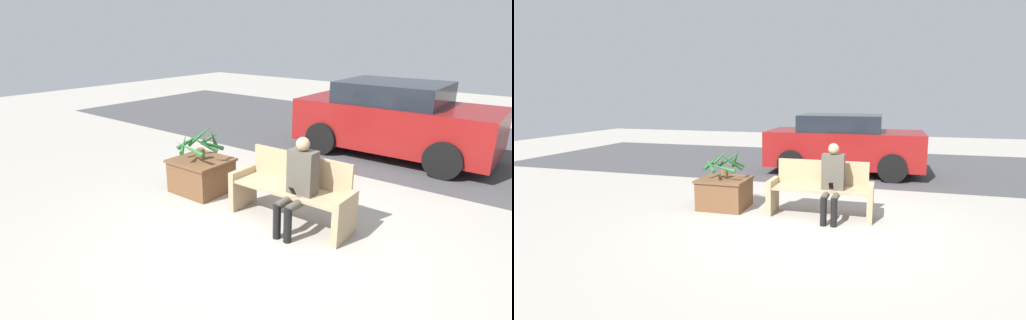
% 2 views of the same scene
% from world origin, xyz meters
% --- Properties ---
extents(ground_plane, '(30.00, 30.00, 0.00)m').
position_xyz_m(ground_plane, '(0.00, 0.00, 0.00)').
color(ground_plane, '#9E998E').
extents(road_surface, '(20.00, 6.00, 0.01)m').
position_xyz_m(road_surface, '(0.00, 5.76, 0.00)').
color(road_surface, '#424244').
rests_on(road_surface, ground_plane).
extents(bench, '(1.75, 0.55, 0.92)m').
position_xyz_m(bench, '(0.03, 0.51, 0.44)').
color(bench, tan).
rests_on(bench, ground_plane).
extents(person_seated, '(0.36, 0.61, 1.26)m').
position_xyz_m(person_seated, '(0.25, 0.32, 0.69)').
color(person_seated, '#4C473D').
rests_on(person_seated, ground_plane).
extents(planter_box, '(0.87, 0.82, 0.55)m').
position_xyz_m(planter_box, '(-1.72, 0.49, 0.29)').
color(planter_box, brown).
rests_on(planter_box, ground_plane).
extents(potted_plant, '(0.76, 0.74, 0.56)m').
position_xyz_m(potted_plant, '(-1.71, 0.49, 0.83)').
color(potted_plant, brown).
rests_on(potted_plant, planter_box).
extents(parked_car, '(3.93, 1.98, 1.53)m').
position_xyz_m(parked_car, '(-0.01, 4.43, 0.77)').
color(parked_car, maroon).
rests_on(parked_car, ground_plane).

